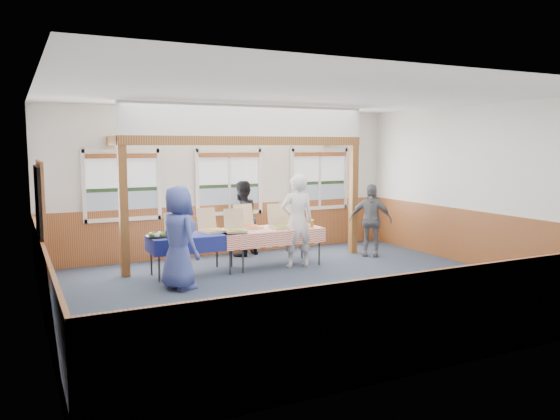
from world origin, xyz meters
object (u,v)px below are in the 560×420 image
object	(u,v)px
woman_black	(242,219)
man_blue	(179,238)
table_left	(197,237)
woman_white	(297,221)
person_grey	(370,220)
table_right	(268,231)

from	to	relation	value
woman_black	man_blue	world-z (taller)	man_blue
table_left	woman_black	size ratio (longest dim) A/B	1.17
woman_white	person_grey	world-z (taller)	woman_white
woman_white	woman_black	xyz separation A→B (m)	(-0.56, 1.50, -0.10)
man_blue	person_grey	xyz separation A→B (m)	(4.51, 0.86, -0.08)
woman_white	woman_black	size ratio (longest dim) A/B	1.12
woman_black	person_grey	xyz separation A→B (m)	(2.52, -1.23, -0.03)
woman_white	table_right	bearing A→B (deg)	-26.12
table_left	table_right	size ratio (longest dim) A/B	0.84
woman_black	person_grey	world-z (taller)	woman_black
woman_white	person_grey	size ratio (longest dim) A/B	1.17
man_blue	person_grey	world-z (taller)	man_blue
woman_black	person_grey	bearing A→B (deg)	131.15
person_grey	man_blue	bearing A→B (deg)	-125.26
woman_white	woman_black	world-z (taller)	woman_white
table_right	woman_black	distance (m)	1.18
table_left	man_blue	distance (m)	1.06
table_left	woman_black	distance (m)	1.87
table_left	table_right	bearing A→B (deg)	-14.32
table_left	woman_white	bearing A→B (deg)	-24.15
woman_white	man_blue	world-z (taller)	woman_white
man_blue	woman_black	bearing A→B (deg)	-59.98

